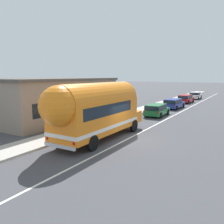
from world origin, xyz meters
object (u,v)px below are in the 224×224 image
(painted_bus, at_px, (95,109))
(car_third, at_px, (186,98))
(car_second, at_px, (174,103))
(car_fourth, at_px, (195,95))
(car_lead, at_px, (157,109))

(painted_bus, distance_m, car_third, 27.11)
(car_second, relative_size, car_third, 0.98)
(car_second, height_order, car_fourth, same)
(painted_bus, height_order, car_third, painted_bus)
(car_lead, relative_size, car_third, 0.90)
(painted_bus, xyz_separation_m, car_third, (-0.19, 27.07, -1.52))
(car_third, xyz_separation_m, car_fourth, (-0.02, 7.76, -0.05))
(car_second, bearing_deg, car_third, 91.83)
(car_second, xyz_separation_m, car_third, (-0.26, 8.02, 0.00))
(car_fourth, bearing_deg, car_third, -89.87)
(painted_bus, distance_m, car_second, 19.12)
(car_lead, distance_m, car_third, 15.07)
(car_second, height_order, car_third, same)
(car_third, relative_size, car_fourth, 1.02)
(car_third, distance_m, car_fourth, 7.76)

